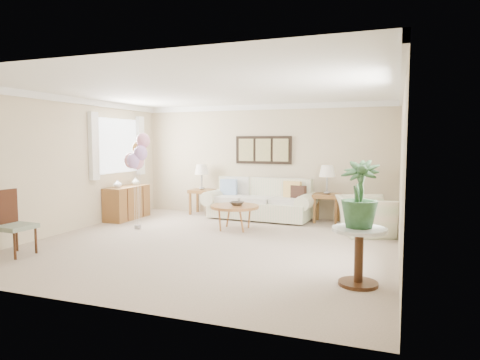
% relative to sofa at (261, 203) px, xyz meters
% --- Properties ---
extents(ground_plane, '(6.00, 6.00, 0.00)m').
position_rel_sofa_xyz_m(ground_plane, '(-0.07, -2.55, -0.36)').
color(ground_plane, '#B9A593').
extents(room_shell, '(6.04, 6.04, 2.60)m').
position_rel_sofa_xyz_m(room_shell, '(-0.18, -2.46, 1.27)').
color(room_shell, beige).
rests_on(room_shell, ground).
extents(wall_art_triptych, '(1.35, 0.06, 0.65)m').
position_rel_sofa_xyz_m(wall_art_triptych, '(-0.07, 0.41, 1.19)').
color(wall_art_triptych, black).
rests_on(wall_art_triptych, ground).
extents(sofa, '(2.55, 1.09, 0.92)m').
position_rel_sofa_xyz_m(sofa, '(0.00, 0.00, 0.00)').
color(sofa, beige).
rests_on(sofa, ground).
extents(end_table_left, '(0.55, 0.50, 0.59)m').
position_rel_sofa_xyz_m(end_table_left, '(-1.54, 0.16, 0.14)').
color(end_table_left, brown).
rests_on(end_table_left, ground).
extents(end_table_right, '(0.56, 0.51, 0.62)m').
position_rel_sofa_xyz_m(end_table_right, '(1.46, 0.10, 0.15)').
color(end_table_right, brown).
rests_on(end_table_right, ground).
extents(lamp_left, '(0.34, 0.34, 0.61)m').
position_rel_sofa_xyz_m(lamp_left, '(-1.54, 0.16, 0.70)').
color(lamp_left, gray).
rests_on(lamp_left, end_table_left).
extents(lamp_right, '(0.35, 0.35, 0.62)m').
position_rel_sofa_xyz_m(lamp_right, '(1.46, 0.10, 0.73)').
color(lamp_right, gray).
rests_on(lamp_right, end_table_right).
extents(coffee_table, '(0.96, 0.96, 0.48)m').
position_rel_sofa_xyz_m(coffee_table, '(-0.12, -1.34, 0.09)').
color(coffee_table, '#A36B40').
rests_on(coffee_table, ground).
extents(decor_bowl, '(0.30, 0.30, 0.07)m').
position_rel_sofa_xyz_m(decor_bowl, '(-0.08, -1.31, 0.16)').
color(decor_bowl, '#332C25').
rests_on(decor_bowl, coffee_table).
extents(armchair, '(1.21, 1.30, 0.70)m').
position_rel_sofa_xyz_m(armchair, '(2.32, -0.86, -0.01)').
color(armchair, beige).
rests_on(armchair, ground).
extents(side_table, '(0.65, 0.65, 0.70)m').
position_rel_sofa_xyz_m(side_table, '(2.46, -3.92, 0.17)').
color(side_table, silver).
rests_on(side_table, ground).
extents(potted_plant, '(0.51, 0.51, 0.81)m').
position_rel_sofa_xyz_m(potted_plant, '(2.45, -3.89, 0.75)').
color(potted_plant, '#214622').
rests_on(potted_plant, side_table).
extents(accent_chair, '(0.51, 0.51, 1.00)m').
position_rel_sofa_xyz_m(accent_chair, '(-2.65, -4.30, 0.16)').
color(accent_chair, gray).
rests_on(accent_chair, ground).
extents(credenza, '(0.46, 1.20, 0.74)m').
position_rel_sofa_xyz_m(credenza, '(-2.83, -1.05, 0.01)').
color(credenza, brown).
rests_on(credenza, ground).
extents(vase_white, '(0.23, 0.23, 0.18)m').
position_rel_sofa_xyz_m(vase_white, '(-2.81, -1.41, 0.47)').
color(vase_white, silver).
rests_on(vase_white, credenza).
extents(vase_sage, '(0.22, 0.22, 0.18)m').
position_rel_sofa_xyz_m(vase_sage, '(-2.81, -0.73, 0.47)').
color(vase_sage, silver).
rests_on(vase_sage, credenza).
extents(balloon_cluster, '(0.49, 0.53, 1.91)m').
position_rel_sofa_xyz_m(balloon_cluster, '(-1.94, -1.94, 1.12)').
color(balloon_cluster, gray).
rests_on(balloon_cluster, ground).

